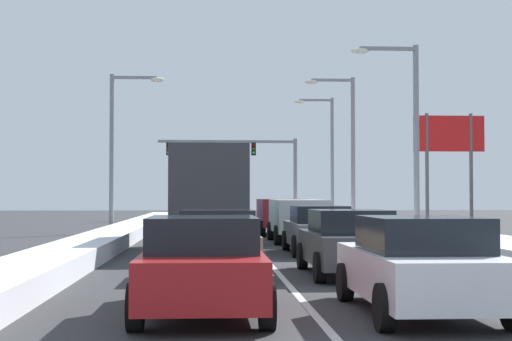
% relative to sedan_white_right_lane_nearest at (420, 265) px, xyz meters
% --- Properties ---
extents(ground_plane, '(140.54, 140.54, 0.00)m').
position_rel_sedan_white_right_lane_nearest_xyz_m(ground_plane, '(-1.63, 15.04, -0.76)').
color(ground_plane, '#333335').
extents(lane_stripe_between_right_lane_and_center_lane, '(0.14, 59.46, 0.01)m').
position_rel_sedan_white_right_lane_nearest_xyz_m(lane_stripe_between_right_lane_and_center_lane, '(-1.63, 20.44, -0.76)').
color(lane_stripe_between_right_lane_and_center_lane, silver).
rests_on(lane_stripe_between_right_lane_and_center_lane, ground).
extents(snow_bank_right_shoulder, '(2.12, 59.46, 0.77)m').
position_rel_sedan_white_right_lane_nearest_xyz_m(snow_bank_right_shoulder, '(3.67, 20.44, -0.38)').
color(snow_bank_right_shoulder, white).
rests_on(snow_bank_right_shoulder, ground).
extents(snow_bank_left_shoulder, '(1.68, 59.46, 0.51)m').
position_rel_sedan_white_right_lane_nearest_xyz_m(snow_bank_left_shoulder, '(-6.93, 20.44, -0.51)').
color(snow_bank_left_shoulder, white).
rests_on(snow_bank_left_shoulder, ground).
extents(sedan_white_right_lane_nearest, '(2.00, 4.50, 1.51)m').
position_rel_sedan_white_right_lane_nearest_xyz_m(sedan_white_right_lane_nearest, '(0.00, 0.00, 0.00)').
color(sedan_white_right_lane_nearest, silver).
rests_on(sedan_white_right_lane_nearest, ground).
extents(sedan_charcoal_right_lane_second, '(2.00, 4.50, 1.51)m').
position_rel_sedan_white_right_lane_nearest_xyz_m(sedan_charcoal_right_lane_second, '(-0.05, 5.87, 0.00)').
color(sedan_charcoal_right_lane_second, '#38383D').
rests_on(sedan_charcoal_right_lane_second, ground).
extents(sedan_gray_right_lane_third, '(2.00, 4.50, 1.51)m').
position_rel_sedan_white_right_lane_nearest_xyz_m(sedan_gray_right_lane_third, '(0.20, 12.61, 0.00)').
color(sedan_gray_right_lane_third, slate).
rests_on(sedan_gray_right_lane_third, ground).
extents(suv_silver_right_lane_fourth, '(2.16, 4.90, 1.67)m').
position_rel_sedan_white_right_lane_nearest_xyz_m(suv_silver_right_lane_fourth, '(0.22, 18.55, 0.25)').
color(suv_silver_right_lane_fourth, '#B7BABF').
rests_on(suv_silver_right_lane_fourth, ground).
extents(suv_maroon_right_lane_fifth, '(2.16, 4.90, 1.67)m').
position_rel_sedan_white_right_lane_nearest_xyz_m(suv_maroon_right_lane_fifth, '(0.05, 24.56, 0.25)').
color(suv_maroon_right_lane_fifth, maroon).
rests_on(suv_maroon_right_lane_fifth, ground).
extents(sedan_red_center_lane_nearest, '(2.00, 4.50, 1.51)m').
position_rel_sedan_white_right_lane_nearest_xyz_m(sedan_red_center_lane_nearest, '(-3.35, 0.23, 0.00)').
color(sedan_red_center_lane_nearest, maroon).
rests_on(sedan_red_center_lane_nearest, ground).
extents(sedan_tan_center_lane_second, '(2.00, 4.50, 1.51)m').
position_rel_sedan_white_right_lane_nearest_xyz_m(sedan_tan_center_lane_second, '(-3.08, 6.07, 0.00)').
color(sedan_tan_center_lane_second, '#937F60').
rests_on(sedan_tan_center_lane_second, ground).
extents(box_truck_center_lane_third, '(2.53, 7.20, 3.36)m').
position_rel_sedan_white_right_lane_nearest_xyz_m(box_truck_center_lane_third, '(-3.27, 13.98, 1.14)').
color(box_truck_center_lane_third, '#1E5633').
rests_on(box_truck_center_lane_third, ground).
extents(sedan_black_center_lane_fourth, '(2.00, 4.50, 1.51)m').
position_rel_sedan_white_right_lane_nearest_xyz_m(sedan_black_center_lane_fourth, '(-3.10, 21.71, 0.00)').
color(sedan_black_center_lane_fourth, black).
rests_on(sedan_black_center_lane_fourth, ground).
extents(suv_navy_center_lane_fifth, '(2.16, 4.90, 1.67)m').
position_rel_sedan_white_right_lane_nearest_xyz_m(suv_navy_center_lane_fifth, '(-3.20, 28.88, 0.25)').
color(suv_navy_center_lane_fifth, navy).
rests_on(suv_navy_center_lane_fifth, ground).
extents(traffic_light_gantry, '(10.60, 0.47, 6.20)m').
position_rel_sedan_white_right_lane_nearest_xyz_m(traffic_light_gantry, '(-0.45, 47.46, 3.96)').
color(traffic_light_gantry, slate).
rests_on(traffic_light_gantry, ground).
extents(street_lamp_right_near, '(2.66, 0.36, 7.67)m').
position_rel_sedan_white_right_lane_nearest_xyz_m(street_lamp_right_near, '(4.34, 17.74, 3.86)').
color(street_lamp_right_near, gray).
rests_on(street_lamp_right_near, ground).
extents(street_lamp_right_mid, '(2.66, 0.36, 8.04)m').
position_rel_sedan_white_right_lane_nearest_xyz_m(street_lamp_right_mid, '(3.88, 28.55, 4.06)').
color(street_lamp_right_mid, gray).
rests_on(street_lamp_right_mid, ground).
extents(street_lamp_right_far, '(2.66, 0.36, 8.31)m').
position_rel_sedan_white_right_lane_nearest_xyz_m(street_lamp_right_far, '(4.49, 39.36, 4.20)').
color(street_lamp_right_far, gray).
rests_on(street_lamp_right_far, ground).
extents(street_lamp_left_mid, '(2.66, 0.36, 7.81)m').
position_rel_sedan_white_right_lane_nearest_xyz_m(street_lamp_left_mid, '(-7.70, 26.72, 3.94)').
color(street_lamp_left_mid, gray).
rests_on(street_lamp_left_mid, ground).
extents(roadside_sign_right, '(3.20, 0.16, 5.50)m').
position_rel_sedan_white_right_lane_nearest_xyz_m(roadside_sign_right, '(7.40, 22.26, 3.25)').
color(roadside_sign_right, '#59595B').
rests_on(roadside_sign_right, ground).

